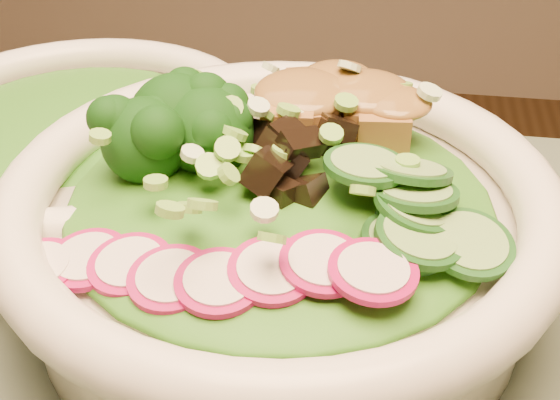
# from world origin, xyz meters

# --- Properties ---
(salad_bowl) EXTENTS (0.31, 0.31, 0.08)m
(salad_bowl) POSITION_xyz_m (-0.12, 0.19, 0.80)
(salad_bowl) COLOR white
(salad_bowl) RESTS_ON dining_table
(side_bowl) EXTENTS (0.25, 0.25, 0.07)m
(side_bowl) POSITION_xyz_m (-0.27, 0.27, 0.79)
(side_bowl) COLOR white
(side_bowl) RESTS_ON dining_table
(lettuce_bed) EXTENTS (0.23, 0.23, 0.03)m
(lettuce_bed) POSITION_xyz_m (-0.12, 0.19, 0.82)
(lettuce_bed) COLOR #215E13
(lettuce_bed) RESTS_ON salad_bowl
(side_lettuce) EXTENTS (0.17, 0.17, 0.02)m
(side_lettuce) POSITION_xyz_m (-0.27, 0.27, 0.81)
(side_lettuce) COLOR #215E13
(side_lettuce) RESTS_ON side_bowl
(broccoli_florets) EXTENTS (0.11, 0.10, 0.05)m
(broccoli_florets) POSITION_xyz_m (-0.19, 0.20, 0.84)
(broccoli_florets) COLOR black
(broccoli_florets) RESTS_ON salad_bowl
(radish_slices) EXTENTS (0.13, 0.08, 0.02)m
(radish_slices) POSITION_xyz_m (-0.14, 0.11, 0.82)
(radish_slices) COLOR #A30C50
(radish_slices) RESTS_ON salad_bowl
(cucumber_slices) EXTENTS (0.10, 0.10, 0.04)m
(cucumber_slices) POSITION_xyz_m (-0.05, 0.17, 0.83)
(cucumber_slices) COLOR #78AC5F
(cucumber_slices) RESTS_ON salad_bowl
(mushroom_heap) EXTENTS (0.10, 0.10, 0.05)m
(mushroom_heap) POSITION_xyz_m (-0.12, 0.20, 0.83)
(mushroom_heap) COLOR black
(mushroom_heap) RESTS_ON salad_bowl
(tofu_cubes) EXTENTS (0.12, 0.10, 0.04)m
(tofu_cubes) POSITION_xyz_m (-0.10, 0.26, 0.83)
(tofu_cubes) COLOR olive
(tofu_cubes) RESTS_ON salad_bowl
(peanut_sauce) EXTENTS (0.08, 0.06, 0.02)m
(peanut_sauce) POSITION_xyz_m (-0.10, 0.26, 0.85)
(peanut_sauce) COLOR brown
(peanut_sauce) RESTS_ON tofu_cubes
(scallion_garnish) EXTENTS (0.22, 0.22, 0.03)m
(scallion_garnish) POSITION_xyz_m (-0.12, 0.19, 0.85)
(scallion_garnish) COLOR #78BB42
(scallion_garnish) RESTS_ON salad_bowl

